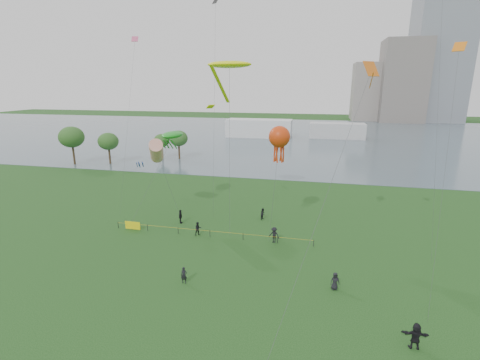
# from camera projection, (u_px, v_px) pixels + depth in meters

# --- Properties ---
(ground_plane) EXTENTS (400.00, 400.00, 0.00)m
(ground_plane) POSITION_uv_depth(u_px,v_px,m) (213.00, 307.00, 28.05)
(ground_plane) COLOR #143912
(lake) EXTENTS (400.00, 120.00, 0.08)m
(lake) POSITION_uv_depth(u_px,v_px,m) (295.00, 136.00, 122.22)
(lake) COLOR slate
(lake) RESTS_ON ground_plane
(building_mid) EXTENTS (20.00, 20.00, 38.00)m
(building_mid) POSITION_uv_depth(u_px,v_px,m) (402.00, 81.00, 166.02)
(building_mid) COLOR slate
(building_mid) RESTS_ON ground_plane
(building_low) EXTENTS (16.00, 18.00, 28.00)m
(building_low) POSITION_uv_depth(u_px,v_px,m) (369.00, 92.00, 175.91)
(building_low) COLOR gray
(building_low) RESTS_ON ground_plane
(pavilion_left) EXTENTS (22.00, 8.00, 6.00)m
(pavilion_left) POSITION_uv_depth(u_px,v_px,m) (259.00, 128.00, 119.22)
(pavilion_left) COLOR white
(pavilion_left) RESTS_ON ground_plane
(pavilion_right) EXTENTS (18.00, 7.00, 5.00)m
(pavilion_right) POSITION_uv_depth(u_px,v_px,m) (337.00, 131.00, 116.77)
(pavilion_right) COLOR silver
(pavilion_right) RESTS_ON ground_plane
(trees) EXTENTS (25.68, 15.81, 8.53)m
(trees) POSITION_uv_depth(u_px,v_px,m) (117.00, 139.00, 79.42)
(trees) COLOR #382A19
(trees) RESTS_ON ground_plane
(fence) EXTENTS (24.07, 0.07, 1.05)m
(fence) POSITION_uv_depth(u_px,v_px,m) (162.00, 228.00, 42.19)
(fence) COLOR black
(fence) RESTS_ON ground_plane
(spectator_a) EXTENTS (1.03, 1.00, 1.67)m
(spectator_a) POSITION_uv_depth(u_px,v_px,m) (198.00, 229.00, 41.29)
(spectator_a) COLOR black
(spectator_a) RESTS_ON ground_plane
(spectator_b) EXTENTS (1.33, 0.94, 1.87)m
(spectator_b) POSITION_uv_depth(u_px,v_px,m) (274.00, 235.00, 39.33)
(spectator_b) COLOR black
(spectator_b) RESTS_ON ground_plane
(spectator_c) EXTENTS (0.56, 1.11, 1.82)m
(spectator_c) POSITION_uv_depth(u_px,v_px,m) (180.00, 217.00, 44.91)
(spectator_c) COLOR black
(spectator_c) RESTS_ON ground_plane
(spectator_d) EXTENTS (0.88, 0.68, 1.60)m
(spectator_d) POSITION_uv_depth(u_px,v_px,m) (335.00, 281.00, 30.32)
(spectator_d) COLOR black
(spectator_d) RESTS_ON ground_plane
(spectator_e) EXTENTS (1.79, 0.59, 1.92)m
(spectator_e) POSITION_uv_depth(u_px,v_px,m) (416.00, 336.00, 23.46)
(spectator_e) COLOR black
(spectator_e) RESTS_ON ground_plane
(spectator_f) EXTENTS (0.61, 0.44, 1.56)m
(spectator_f) POSITION_uv_depth(u_px,v_px,m) (184.00, 275.00, 31.29)
(spectator_f) COLOR black
(spectator_f) RESTS_ON ground_plane
(spectator_g) EXTENTS (0.80, 0.91, 1.56)m
(spectator_g) POSITION_uv_depth(u_px,v_px,m) (263.00, 214.00, 46.23)
(spectator_g) COLOR black
(spectator_g) RESTS_ON ground_plane
(kite_stingray) EXTENTS (5.42, 10.17, 20.16)m
(kite_stingray) POSITION_uv_depth(u_px,v_px,m) (229.00, 65.00, 41.60)
(kite_stingray) COLOR #3F3F42
(kite_windsock) EXTENTS (5.33, 5.05, 10.98)m
(kite_windsock) POSITION_uv_depth(u_px,v_px,m) (156.00, 151.00, 44.84)
(kite_windsock) COLOR #3F3F42
(kite_creature) EXTENTS (4.61, 9.48, 11.28)m
(kite_creature) POSITION_uv_depth(u_px,v_px,m) (172.00, 135.00, 46.98)
(kite_creature) COLOR #3F3F42
(kite_octopus) EXTENTS (2.42, 3.60, 12.96)m
(kite_octopus) POSITION_uv_depth(u_px,v_px,m) (279.00, 137.00, 38.91)
(kite_octopus) COLOR #3F3F42
(kite_delta) EXTENTS (7.58, 16.89, 19.38)m
(kite_delta) POSITION_uv_depth(u_px,v_px,m) (367.00, 82.00, 29.87)
(kite_delta) COLOR #3F3F42
(small_kites) EXTENTS (37.26, 16.56, 9.40)m
(small_kites) POSITION_uv_depth(u_px,v_px,m) (282.00, 11.00, 38.48)
(small_kites) COLOR #E5598C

